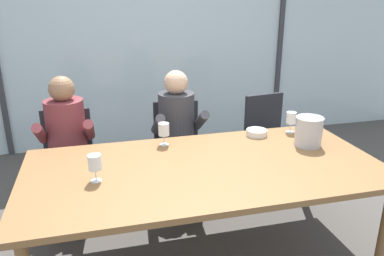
% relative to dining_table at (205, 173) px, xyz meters
% --- Properties ---
extents(ground, '(14.00, 14.00, 0.00)m').
position_rel_dining_table_xyz_m(ground, '(0.00, 1.00, -0.67)').
color(ground, '#4C4742').
extents(window_glass_panel, '(7.60, 0.03, 2.60)m').
position_rel_dining_table_xyz_m(window_glass_panel, '(0.00, 2.40, 0.63)').
color(window_glass_panel, silver).
rests_on(window_glass_panel, ground).
extents(window_mullion_right, '(0.06, 0.06, 2.60)m').
position_rel_dining_table_xyz_m(window_mullion_right, '(1.71, 2.38, 0.63)').
color(window_mullion_right, '#38383D').
rests_on(window_mullion_right, ground).
extents(hillside_vineyard, '(13.60, 2.40, 1.87)m').
position_rel_dining_table_xyz_m(hillside_vineyard, '(0.00, 5.57, 0.27)').
color(hillside_vineyard, '#568942').
rests_on(hillside_vineyard, ground).
extents(dining_table, '(2.40, 1.17, 0.73)m').
position_rel_dining_table_xyz_m(dining_table, '(0.00, 0.00, 0.00)').
color(dining_table, olive).
rests_on(dining_table, ground).
extents(chair_near_curtain, '(0.46, 0.46, 0.88)m').
position_rel_dining_table_xyz_m(chair_near_curtain, '(-0.96, 0.98, -0.15)').
color(chair_near_curtain, '#232328').
rests_on(chair_near_curtain, ground).
extents(chair_left_of_center, '(0.48, 0.48, 0.88)m').
position_rel_dining_table_xyz_m(chair_left_of_center, '(0.03, 1.00, -0.15)').
color(chair_left_of_center, '#232328').
rests_on(chair_left_of_center, ground).
extents(chair_center, '(0.50, 0.50, 0.88)m').
position_rel_dining_table_xyz_m(chair_center, '(0.96, 1.03, -0.15)').
color(chair_center, '#232328').
rests_on(chair_center, ground).
extents(person_maroon_top, '(0.46, 0.61, 1.20)m').
position_rel_dining_table_xyz_m(person_maroon_top, '(-0.94, 0.86, 0.02)').
color(person_maroon_top, brown).
rests_on(person_maroon_top, ground).
extents(person_charcoal_jacket, '(0.46, 0.61, 1.20)m').
position_rel_dining_table_xyz_m(person_charcoal_jacket, '(0.01, 0.86, 0.02)').
color(person_charcoal_jacket, '#38383D').
rests_on(person_charcoal_jacket, ground).
extents(ice_bucket_primary, '(0.21, 0.21, 0.23)m').
position_rel_dining_table_xyz_m(ice_bucket_primary, '(0.86, 0.16, 0.18)').
color(ice_bucket_primary, '#B7B7BC').
rests_on(ice_bucket_primary, dining_table).
extents(tasting_bowl, '(0.17, 0.17, 0.05)m').
position_rel_dining_table_xyz_m(tasting_bowl, '(0.57, 0.45, 0.08)').
color(tasting_bowl, silver).
rests_on(tasting_bowl, dining_table).
extents(wine_glass_by_left_taster, '(0.08, 0.08, 0.17)m').
position_rel_dining_table_xyz_m(wine_glass_by_left_taster, '(-0.20, 0.44, 0.18)').
color(wine_glass_by_left_taster, silver).
rests_on(wine_glass_by_left_taster, dining_table).
extents(wine_glass_near_bucket, '(0.08, 0.08, 0.17)m').
position_rel_dining_table_xyz_m(wine_glass_near_bucket, '(0.88, 0.46, 0.18)').
color(wine_glass_near_bucket, silver).
rests_on(wine_glass_near_bucket, dining_table).
extents(wine_glass_center_pour, '(0.08, 0.08, 0.17)m').
position_rel_dining_table_xyz_m(wine_glass_center_pour, '(-0.72, -0.05, 0.18)').
color(wine_glass_center_pour, silver).
rests_on(wine_glass_center_pour, dining_table).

